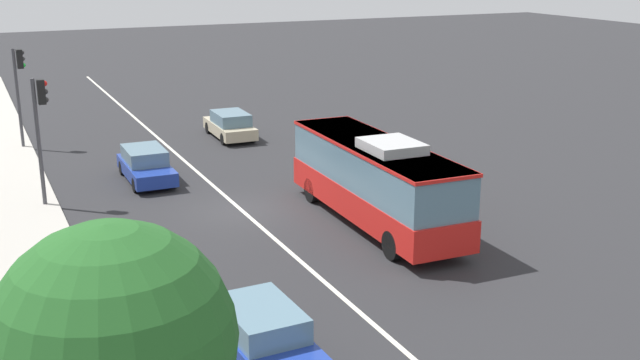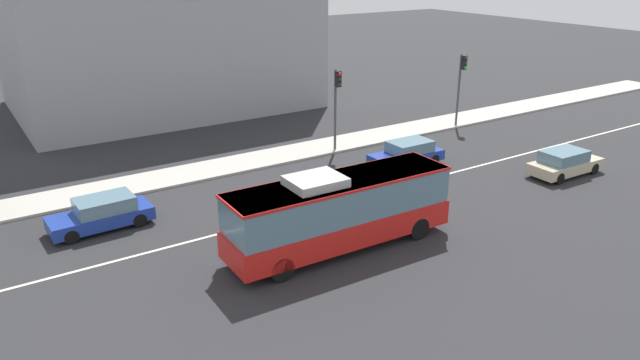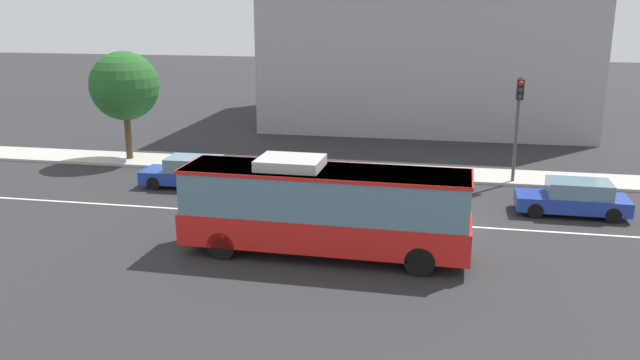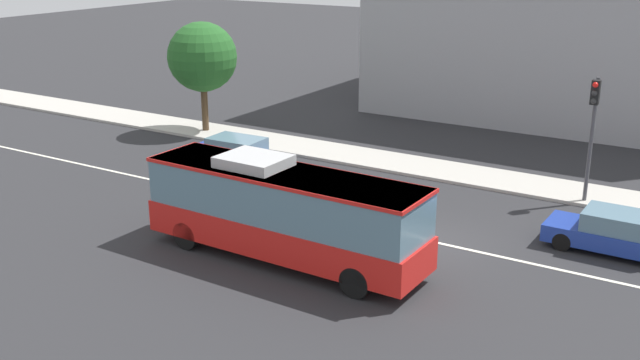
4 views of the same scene
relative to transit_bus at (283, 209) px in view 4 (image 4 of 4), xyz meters
name	(u,v)px [view 4 (image 4 of 4)]	position (x,y,z in m)	size (l,w,h in m)	color
ground_plane	(432,242)	(3.65, 4.02, -1.81)	(160.00, 160.00, 0.00)	#28282B
sidewalk_kerb	(504,181)	(3.65, 11.95, -1.74)	(80.00, 2.85, 0.14)	#B2ADA3
lane_centre_line	(432,242)	(3.65, 4.02, -1.80)	(76.00, 0.16, 0.01)	silver
transit_bus	(283,209)	(0.00, 0.00, 0.00)	(10.05, 2.72, 3.46)	red
sedan_blue	(234,153)	(-7.91, 7.48, -1.09)	(4.56, 1.96, 1.46)	#1E3899
sedan_blue_ahead	(616,233)	(9.39, 6.47, -1.09)	(4.52, 1.86, 1.46)	#1E3899
traffic_light_mid_block	(593,119)	(7.34, 10.88, 1.75)	(0.32, 0.62, 5.20)	#47474C
street_tree_kerbside_left	(202,57)	(-13.36, 11.91, 2.38)	(3.77, 3.77, 6.09)	#4C3823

